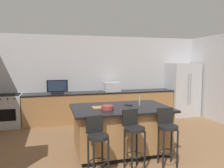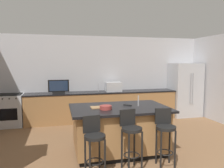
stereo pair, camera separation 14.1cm
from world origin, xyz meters
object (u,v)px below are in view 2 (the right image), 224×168
(cell_phone, at_px, (110,109))
(range_oven, at_px, (9,110))
(kitchen_island, at_px, (119,129))
(refrigerator, at_px, (185,90))
(cutting_board, at_px, (99,107))
(tv_monitor, at_px, (59,87))
(bar_stool_left, at_px, (94,141))
(bar_stool_center, at_px, (131,134))
(bar_stool_right, at_px, (165,132))
(fruit_bowl, at_px, (106,107))
(microwave, at_px, (113,87))
(tv_remote, at_px, (128,105))

(cell_phone, bearing_deg, range_oven, 138.90)
(kitchen_island, bearing_deg, refrigerator, 39.00)
(kitchen_island, xyz_separation_m, cell_phone, (-0.23, -0.13, 0.45))
(kitchen_island, relative_size, cell_phone, 12.79)
(kitchen_island, distance_m, cutting_board, 0.61)
(tv_monitor, bearing_deg, bar_stool_left, -80.53)
(kitchen_island, bearing_deg, bar_stool_left, -129.14)
(tv_monitor, bearing_deg, refrigerator, -0.00)
(range_oven, bearing_deg, bar_stool_center, -51.53)
(tv_monitor, xyz_separation_m, cell_phone, (0.93, -2.52, -0.16))
(cell_phone, bearing_deg, bar_stool_right, -30.26)
(fruit_bowl, bearing_deg, microwave, 72.89)
(microwave, distance_m, cutting_board, 2.57)
(microwave, relative_size, tv_monitor, 0.81)
(microwave, xyz_separation_m, fruit_bowl, (-0.79, -2.58, -0.09))
(kitchen_island, xyz_separation_m, tv_remote, (0.20, 0.11, 0.46))
(tv_monitor, xyz_separation_m, bar_stool_left, (0.53, -3.16, -0.52))
(microwave, height_order, cell_phone, microwave)
(kitchen_island, distance_m, refrigerator, 3.81)
(bar_stool_center, bearing_deg, refrigerator, 35.39)
(tv_monitor, relative_size, bar_stool_right, 0.59)
(tv_monitor, bearing_deg, cutting_board, -72.00)
(range_oven, xyz_separation_m, bar_stool_center, (2.52, -3.17, 0.15))
(range_oven, relative_size, cutting_board, 2.73)
(bar_stool_center, relative_size, cell_phone, 6.68)
(tv_monitor, bearing_deg, range_oven, 177.87)
(tv_monitor, bearing_deg, tv_remote, -58.99)
(bar_stool_left, distance_m, cell_phone, 0.85)
(range_oven, bearing_deg, refrigerator, -0.53)
(cell_phone, relative_size, tv_remote, 0.88)
(cell_phone, height_order, tv_remote, tv_remote)
(range_oven, bearing_deg, cell_phone, -48.15)
(microwave, relative_size, tv_remote, 2.82)
(refrigerator, bearing_deg, cell_phone, -141.59)
(microwave, xyz_separation_m, tv_remote, (-0.28, -2.32, -0.11))
(bar_stool_right, height_order, fruit_bowl, bar_stool_right)
(range_oven, relative_size, tv_remote, 5.37)
(tv_remote, bearing_deg, refrigerator, -4.39)
(refrigerator, bearing_deg, kitchen_island, -141.00)
(bar_stool_right, bearing_deg, range_oven, 141.12)
(fruit_bowl, distance_m, cutting_board, 0.19)
(kitchen_island, distance_m, bar_stool_center, 0.75)
(fruit_bowl, bearing_deg, refrigerator, 37.83)
(bar_stool_center, bearing_deg, bar_stool_left, 172.78)
(kitchen_island, height_order, bar_stool_left, bar_stool_left)
(fruit_bowl, bearing_deg, range_oven, 130.73)
(tv_monitor, relative_size, bar_stool_left, 0.63)
(refrigerator, height_order, microwave, refrigerator)
(fruit_bowl, height_order, cell_phone, fruit_bowl)
(kitchen_island, relative_size, cutting_board, 5.74)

